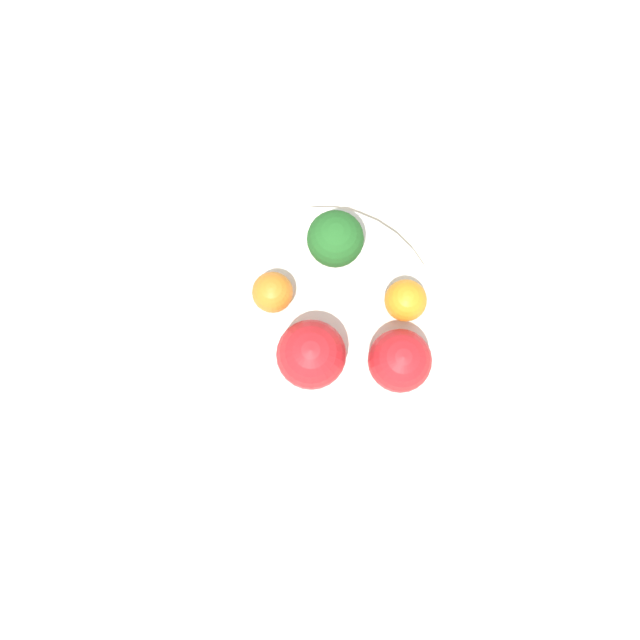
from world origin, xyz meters
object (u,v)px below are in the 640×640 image
object	(u,v)px
apple_red	(311,354)
orange_front	(406,300)
bowl	(320,326)
broccoli	(335,240)
apple_green	(398,364)
orange_back	(273,292)

from	to	relation	value
apple_red	orange_front	bearing A→B (deg)	-29.96
bowl	broccoli	distance (m)	0.09
broccoli	apple_green	xyz separation A→B (m)	(-0.06, -0.09, -0.02)
broccoli	bowl	bearing A→B (deg)	-162.25
apple_green	broccoli	bearing A→B (deg)	56.10
orange_front	orange_back	bearing A→B (deg)	115.50
bowl	apple_red	xyz separation A→B (m)	(-0.03, -0.01, 0.05)
bowl	orange_back	xyz separation A→B (m)	(0.00, 0.05, 0.04)
apple_red	orange_back	xyz separation A→B (m)	(0.03, 0.05, -0.01)
apple_red	apple_green	xyz separation A→B (m)	(0.03, -0.06, -0.00)
apple_green	orange_back	size ratio (longest dim) A/B	1.49
apple_red	orange_back	distance (m)	0.06
broccoli	apple_red	size ratio (longest dim) A/B	1.17
bowl	broccoli	world-z (taller)	broccoli
apple_green	orange_front	bearing A→B (deg)	20.20
broccoli	apple_red	xyz separation A→B (m)	(-0.09, -0.03, -0.01)
bowl	orange_back	size ratio (longest dim) A/B	6.00
apple_red	orange_back	bearing A→B (deg)	60.27
orange_front	orange_back	world-z (taller)	same
bowl	apple_red	world-z (taller)	apple_red
orange_front	orange_back	size ratio (longest dim) A/B	1.02
apple_green	orange_back	distance (m)	0.12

